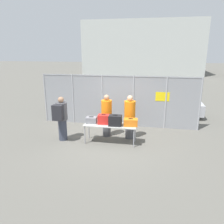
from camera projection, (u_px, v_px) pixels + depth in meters
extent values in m
plane|color=#605E56|center=(109.00, 142.00, 8.38)|extent=(120.00, 120.00, 0.00)
cylinder|color=#9EA0A5|center=(45.00, 98.00, 10.67)|extent=(0.07, 0.07, 2.34)
cylinder|color=#9EA0A5|center=(73.00, 99.00, 10.40)|extent=(0.07, 0.07, 2.34)
cylinder|color=#9EA0A5|center=(102.00, 100.00, 10.14)|extent=(0.07, 0.07, 2.34)
cylinder|color=#9EA0A5|center=(133.00, 102.00, 9.87)|extent=(0.07, 0.07, 2.34)
cylinder|color=#9EA0A5|center=(166.00, 103.00, 9.61)|extent=(0.07, 0.07, 2.34)
cylinder|color=#9EA0A5|center=(200.00, 104.00, 9.35)|extent=(0.07, 0.07, 2.34)
cube|color=gray|center=(118.00, 101.00, 10.01)|extent=(7.17, 0.01, 2.34)
cube|color=#9EA0A5|center=(118.00, 76.00, 9.70)|extent=(7.17, 0.04, 0.04)
cube|color=yellow|center=(162.00, 97.00, 9.56)|extent=(0.60, 0.01, 0.40)
cube|color=#B2B2AD|center=(110.00, 125.00, 8.16)|extent=(1.96, 0.64, 0.02)
cylinder|color=#99999E|center=(85.00, 135.00, 8.18)|extent=(0.04, 0.04, 0.71)
cylinder|color=#99999E|center=(134.00, 138.00, 7.84)|extent=(0.04, 0.04, 0.71)
cylinder|color=#99999E|center=(89.00, 130.00, 8.67)|extent=(0.04, 0.04, 0.71)
cylinder|color=#99999E|center=(135.00, 133.00, 8.34)|extent=(0.04, 0.04, 0.71)
cube|color=slate|center=(91.00, 120.00, 8.32)|extent=(0.45, 0.39, 0.23)
cube|color=black|center=(91.00, 117.00, 8.29)|extent=(0.16, 0.05, 0.02)
cube|color=red|center=(104.00, 119.00, 8.20)|extent=(0.44, 0.35, 0.35)
cube|color=black|center=(104.00, 115.00, 8.15)|extent=(0.16, 0.04, 0.02)
cube|color=black|center=(115.00, 120.00, 7.99)|extent=(0.47, 0.33, 0.39)
cube|color=black|center=(115.00, 115.00, 7.94)|extent=(0.16, 0.03, 0.02)
cube|color=orange|center=(131.00, 122.00, 7.99)|extent=(0.53, 0.38, 0.26)
cube|color=black|center=(131.00, 119.00, 7.95)|extent=(0.16, 0.04, 0.02)
cylinder|color=#383D4C|center=(63.00, 130.00, 8.53)|extent=(0.33, 0.33, 0.82)
cylinder|color=#4C4C51|center=(62.00, 111.00, 8.33)|extent=(0.43, 0.43, 0.68)
sphere|color=#A57A5B|center=(61.00, 100.00, 8.20)|extent=(0.22, 0.22, 0.22)
cube|color=#232328|center=(58.00, 113.00, 8.00)|extent=(0.39, 0.24, 0.57)
cylinder|color=#4C4C51|center=(107.00, 126.00, 8.93)|extent=(0.32, 0.32, 0.82)
cylinder|color=orange|center=(107.00, 109.00, 8.73)|extent=(0.43, 0.43, 0.68)
sphere|color=#A57A5B|center=(106.00, 98.00, 8.60)|extent=(0.22, 0.22, 0.22)
cylinder|color=#4C4C51|center=(129.00, 128.00, 8.70)|extent=(0.33, 0.33, 0.83)
cylinder|color=orange|center=(130.00, 110.00, 8.50)|extent=(0.43, 0.43, 0.69)
sphere|color=tan|center=(130.00, 98.00, 8.37)|extent=(0.22, 0.22, 0.22)
cube|color=#B2B2B7|center=(173.00, 107.00, 11.65)|extent=(2.92, 1.39, 0.58)
sphere|color=black|center=(164.00, 113.00, 11.07)|extent=(0.67, 0.67, 0.67)
sphere|color=black|center=(163.00, 106.00, 12.50)|extent=(0.67, 0.67, 0.67)
cylinder|color=#59595B|center=(136.00, 110.00, 12.08)|extent=(1.02, 0.06, 0.06)
cube|color=#B2B7B2|center=(143.00, 48.00, 34.05)|extent=(17.08, 9.27, 7.54)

